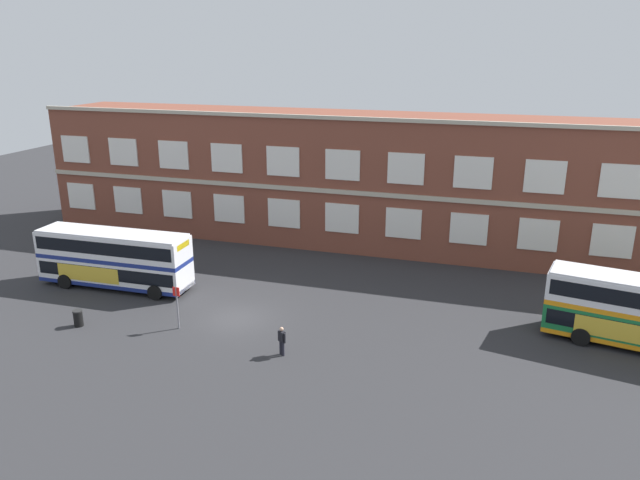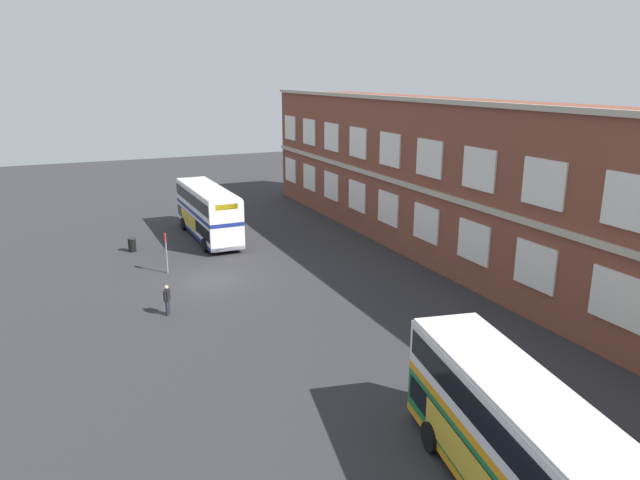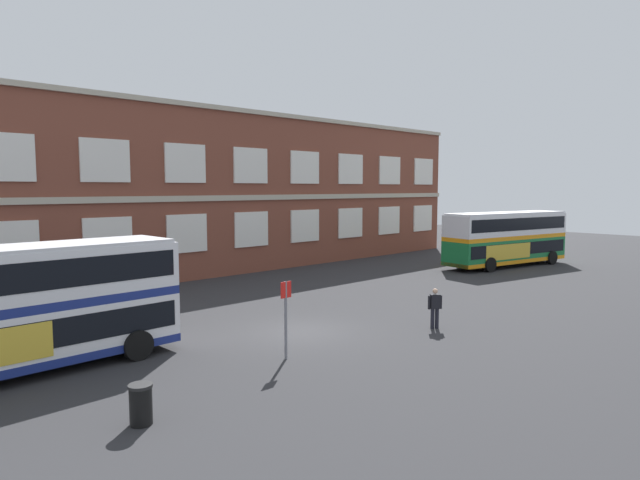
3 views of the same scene
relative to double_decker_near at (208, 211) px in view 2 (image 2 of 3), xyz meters
name	(u,v)px [view 2 (image 2 of 3)]	position (x,y,z in m)	size (l,w,h in m)	color
ground_plane	(243,277)	(10.40, -0.30, -2.15)	(120.00, 120.00, 0.00)	#2B2B2D
brick_terminal_building	(477,184)	(13.36, 15.68, 3.30)	(55.07, 8.19, 11.18)	brown
double_decker_near	(208,211)	(0.00, 0.00, 0.00)	(11.05, 3.04, 4.07)	silver
double_decker_middle	(520,448)	(34.13, 1.01, 0.00)	(11.29, 4.60, 4.07)	#197038
waiting_passenger	(167,299)	(14.76, -5.83, -1.22)	(0.60, 0.42, 1.70)	black
bus_stand_flag	(166,249)	(7.61, -4.61, -0.51)	(0.44, 0.10, 2.70)	slate
station_litter_bin	(132,245)	(1.58, -6.12, -1.63)	(0.60, 0.60, 1.03)	black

